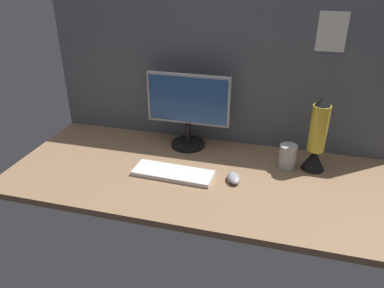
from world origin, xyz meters
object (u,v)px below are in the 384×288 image
object	(u,v)px
mouse	(234,178)
mug_steel	(288,157)
monitor	(188,107)
keyboard	(173,173)
lava_lamp	(317,140)

from	to	relation	value
mouse	mug_steel	distance (cm)	29.32
monitor	mouse	size ratio (longest dim) A/B	4.47
keyboard	lava_lamp	xyz separation A→B (cm)	(62.01, 23.01, 14.07)
mug_steel	lava_lamp	world-z (taller)	lava_lamp
keyboard	mouse	xyz separation A→B (cm)	(27.76, 2.06, 0.70)
monitor	mug_steel	world-z (taller)	monitor
mouse	monitor	bearing A→B (deg)	114.74
lava_lamp	keyboard	bearing A→B (deg)	-159.64
lava_lamp	mug_steel	bearing A→B (deg)	-168.46
keyboard	monitor	bearing A→B (deg)	94.87
monitor	keyboard	distance (cm)	37.36
monitor	mouse	xyz separation A→B (cm)	(29.28, -29.14, -19.79)
mouse	lava_lamp	size ratio (longest dim) A/B	0.27
mug_steel	lava_lamp	size ratio (longest dim) A/B	0.33
keyboard	mug_steel	distance (cm)	54.38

